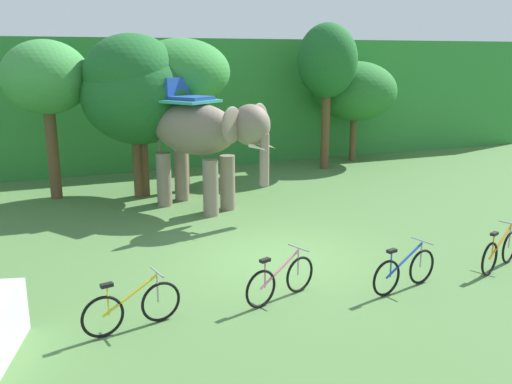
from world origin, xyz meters
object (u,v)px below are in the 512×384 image
object	(u,v)px
tree_center	(139,96)
bike_blue	(404,271)
tree_center_right	(181,73)
tree_right	(327,62)
tree_center_left	(132,75)
bike_orange	(500,252)
tree_far_left	(46,79)
elephant	(203,135)
bike_pink	(281,280)
bike_yellow	(132,307)
tree_far_right	(355,91)

from	to	relation	value
tree_center	bike_blue	world-z (taller)	tree_center
tree_center	tree_center_right	bearing A→B (deg)	5.63
tree_center_right	tree_right	xyz separation A→B (m)	(6.11, 1.57, 0.30)
tree_center_left	bike_orange	distance (m)	11.28
tree_far_left	elephant	distance (m)	5.21
tree_right	bike_pink	world-z (taller)	tree_right
tree_center	tree_far_left	bearing A→B (deg)	165.01
bike_yellow	bike_orange	bearing A→B (deg)	-1.46
tree_center	tree_center_right	size ratio (longest dim) A/B	0.96
tree_center_right	tree_far_right	xyz separation A→B (m)	(8.01, 2.59, -0.91)
tree_center_left	bike_orange	size ratio (longest dim) A/B	3.16
tree_far_left	tree_center_right	world-z (taller)	tree_center_right
tree_center_left	tree_center_right	distance (m)	1.60
elephant	bike_blue	bearing A→B (deg)	-74.01
tree_center_left	bike_pink	world-z (taller)	tree_center_left
tree_far_right	bike_blue	world-z (taller)	tree_far_right
tree_far_right	bike_yellow	size ratio (longest dim) A/B	2.47
tree_center	bike_blue	size ratio (longest dim) A/B	2.81
tree_far_left	bike_yellow	distance (m)	10.13
tree_far_right	tree_center_left	bearing A→B (deg)	-163.38
tree_far_left	elephant	world-z (taller)	tree_far_left
tree_center_right	bike_yellow	distance (m)	10.10
elephant	bike_orange	world-z (taller)	elephant
tree_center_left	tree_center	bearing A→B (deg)	32.72
tree_center_right	bike_yellow	world-z (taller)	tree_center_right
tree_center_right	tree_center	bearing A→B (deg)	-174.37
bike_pink	tree_right	bearing A→B (deg)	57.84
tree_center_left	bike_yellow	xyz separation A→B (m)	(-1.58, -8.68, -3.42)
bike_yellow	bike_blue	world-z (taller)	same
tree_far_right	bike_orange	size ratio (longest dim) A/B	2.61
tree_center_left	tree_far_right	xyz separation A→B (m)	(9.59, 2.86, -0.87)
tree_center_left	bike_blue	bearing A→B (deg)	-68.55
tree_right	tree_far_right	size ratio (longest dim) A/B	1.35
tree_center	tree_center_right	world-z (taller)	tree_center_right
tree_center	bike_orange	distance (m)	11.11
tree_center_left	tree_center	xyz separation A→B (m)	(0.20, 0.13, -0.62)
tree_right	elephant	distance (m)	7.54
tree_far_right	bike_orange	xyz separation A→B (m)	(-3.52, -11.74, -2.55)
tree_center	bike_blue	distance (m)	10.14
elephant	bike_blue	distance (m)	7.40
tree_center	bike_pink	world-z (taller)	tree_center
tree_right	bike_blue	size ratio (longest dim) A/B	3.34
tree_far_left	bike_yellow	xyz separation A→B (m)	(0.87, -9.53, -3.32)
tree_center	tree_center_left	bearing A→B (deg)	-147.28
tree_center	bike_blue	xyz separation A→B (m)	(3.34, -9.15, -2.80)
bike_pink	tree_far_right	bearing A→B (deg)	53.54
tree_far_right	bike_pink	size ratio (longest dim) A/B	2.57
tree_center_left	tree_right	distance (m)	7.91
tree_center_right	tree_far_right	size ratio (longest dim) A/B	1.18
tree_far_right	elephant	xyz separation A→B (m)	(-8.02, -4.98, -0.74)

